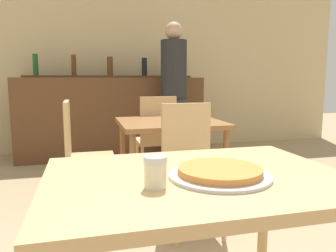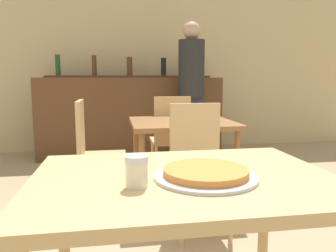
# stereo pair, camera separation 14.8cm
# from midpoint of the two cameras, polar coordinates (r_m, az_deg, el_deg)

# --- Properties ---
(wall_back) EXTENTS (8.00, 0.05, 2.80)m
(wall_back) POSITION_cam_midpoint_polar(r_m,az_deg,el_deg) (5.29, -6.13, 11.18)
(wall_back) COLOR #D1B784
(wall_back) RESTS_ON ground_plane
(dining_table_near) EXTENTS (1.09, 0.78, 0.78)m
(dining_table_near) POSITION_cam_midpoint_polar(r_m,az_deg,el_deg) (1.23, 6.31, -12.49)
(dining_table_near) COLOR tan
(dining_table_near) RESTS_ON ground_plane
(dining_table_far) EXTENTS (0.90, 0.81, 0.75)m
(dining_table_far) POSITION_cam_midpoint_polar(r_m,az_deg,el_deg) (2.94, 3.86, -0.91)
(dining_table_far) COLOR brown
(dining_table_far) RESTS_ON ground_plane
(bar_counter) EXTENTS (2.60, 0.56, 1.14)m
(bar_counter) POSITION_cam_midpoint_polar(r_m,az_deg,el_deg) (4.81, -5.62, 1.59)
(bar_counter) COLOR brown
(bar_counter) RESTS_ON ground_plane
(bar_back_shelf) EXTENTS (2.39, 0.24, 0.32)m
(bar_back_shelf) POSITION_cam_midpoint_polar(r_m,az_deg,el_deg) (4.92, -5.94, 9.07)
(bar_back_shelf) COLOR brown
(bar_back_shelf) RESTS_ON bar_counter
(chair_far_side_front) EXTENTS (0.40, 0.40, 0.94)m
(chair_far_side_front) POSITION_cam_midpoint_polar(r_m,az_deg,el_deg) (2.42, 6.96, -5.85)
(chair_far_side_front) COLOR tan
(chair_far_side_front) RESTS_ON ground_plane
(chair_far_side_back) EXTENTS (0.40, 0.40, 0.94)m
(chair_far_side_back) POSITION_cam_midpoint_polar(r_m,az_deg,el_deg) (3.51, 1.69, -1.40)
(chair_far_side_back) COLOR tan
(chair_far_side_back) RESTS_ON ground_plane
(chair_far_side_left) EXTENTS (0.40, 0.40, 0.94)m
(chair_far_side_left) POSITION_cam_midpoint_polar(r_m,az_deg,el_deg) (2.88, -11.56, -3.67)
(chair_far_side_left) COLOR tan
(chair_far_side_left) RESTS_ON ground_plane
(pizza_tray) EXTENTS (0.36, 0.36, 0.04)m
(pizza_tray) POSITION_cam_midpoint_polar(r_m,az_deg,el_deg) (1.17, 10.24, -8.25)
(pizza_tray) COLOR #B7B7BC
(pizza_tray) RESTS_ON dining_table_near
(cheese_shaker) EXTENTS (0.08, 0.08, 0.10)m
(cheese_shaker) POSITION_cam_midpoint_polar(r_m,az_deg,el_deg) (1.05, -1.46, -7.92)
(cheese_shaker) COLOR beige
(cheese_shaker) RESTS_ON dining_table_near
(person_standing) EXTENTS (0.34, 0.34, 1.85)m
(person_standing) POSITION_cam_midpoint_polar(r_m,az_deg,el_deg) (4.33, 5.05, 6.71)
(person_standing) COLOR #2D2D38
(person_standing) RESTS_ON ground_plane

